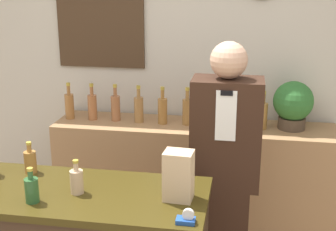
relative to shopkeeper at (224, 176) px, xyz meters
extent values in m
cube|color=beige|center=(-0.49, 0.97, 0.50)|extent=(5.20, 0.06, 2.70)
cube|color=#412D1C|center=(-1.08, 0.93, 0.81)|extent=(0.72, 0.02, 0.64)
cube|color=#9E754C|center=(-0.28, 0.68, -0.37)|extent=(2.18, 0.47, 0.95)
cube|color=#382E0E|center=(-0.74, -0.59, 0.10)|extent=(1.38, 0.60, 0.04)
cube|color=#331E14|center=(0.00, 0.00, 0.29)|extent=(0.43, 0.26, 0.69)
cube|color=white|center=(0.00, -0.13, 0.44)|extent=(0.12, 0.01, 0.30)
cube|color=black|center=(0.00, -0.13, 0.58)|extent=(0.07, 0.01, 0.03)
sphere|color=tan|center=(0.00, 0.00, 0.74)|extent=(0.22, 0.22, 0.22)
cylinder|color=#4C3D2D|center=(0.46, 0.72, 0.15)|extent=(0.20, 0.20, 0.09)
sphere|color=#2D6B2D|center=(0.46, 0.72, 0.32)|extent=(0.30, 0.30, 0.30)
cube|color=tan|center=(-0.21, -0.59, 0.25)|extent=(0.15, 0.13, 0.26)
cube|color=#1E4799|center=(-0.14, -0.82, 0.13)|extent=(0.09, 0.06, 0.02)
cylinder|color=silver|center=(-0.13, -0.82, 0.16)|extent=(0.06, 0.02, 0.06)
cylinder|color=#9E6C31|center=(-1.11, -0.40, 0.18)|extent=(0.07, 0.07, 0.13)
cylinder|color=#9E6C31|center=(-1.11, -0.40, 0.27)|extent=(0.03, 0.03, 0.04)
cylinder|color=#B29933|center=(-1.11, -0.40, 0.30)|extent=(0.03, 0.03, 0.01)
cylinder|color=#2A562B|center=(-0.94, -0.75, 0.18)|extent=(0.07, 0.07, 0.13)
cylinder|color=#2A562B|center=(-0.94, -0.75, 0.27)|extent=(0.03, 0.03, 0.04)
cylinder|color=#B29933|center=(-0.94, -0.75, 0.30)|extent=(0.03, 0.03, 0.01)
cylinder|color=tan|center=(-0.75, -0.61, 0.18)|extent=(0.07, 0.07, 0.13)
cylinder|color=tan|center=(-0.75, -0.61, 0.27)|extent=(0.03, 0.03, 0.04)
cylinder|color=#B29933|center=(-0.75, -0.61, 0.30)|extent=(0.03, 0.03, 0.01)
cylinder|color=#9E6735|center=(-1.29, 0.69, 0.20)|extent=(0.07, 0.07, 0.20)
cylinder|color=#9E6735|center=(-1.29, 0.69, 0.34)|extent=(0.03, 0.03, 0.07)
cylinder|color=#B29933|center=(-1.29, 0.69, 0.39)|extent=(0.03, 0.03, 0.02)
cylinder|color=#A3633A|center=(-1.10, 0.69, 0.20)|extent=(0.07, 0.07, 0.20)
cylinder|color=#A3633A|center=(-1.10, 0.69, 0.34)|extent=(0.03, 0.03, 0.07)
cylinder|color=#B29933|center=(-1.10, 0.69, 0.39)|extent=(0.03, 0.03, 0.02)
cylinder|color=#9D633D|center=(-0.91, 0.70, 0.20)|extent=(0.07, 0.07, 0.20)
cylinder|color=#9D633D|center=(-0.91, 0.70, 0.34)|extent=(0.03, 0.03, 0.07)
cylinder|color=#B29933|center=(-0.91, 0.70, 0.39)|extent=(0.03, 0.03, 0.02)
cylinder|color=olive|center=(-0.71, 0.69, 0.20)|extent=(0.07, 0.07, 0.20)
cylinder|color=olive|center=(-0.71, 0.69, 0.34)|extent=(0.03, 0.03, 0.07)
cylinder|color=#B29933|center=(-0.71, 0.69, 0.39)|extent=(0.03, 0.03, 0.02)
cylinder|color=#9C6B33|center=(-0.52, 0.68, 0.20)|extent=(0.07, 0.07, 0.20)
cylinder|color=#9C6B33|center=(-0.52, 0.68, 0.34)|extent=(0.03, 0.03, 0.07)
cylinder|color=#B29933|center=(-0.52, 0.68, 0.39)|extent=(0.03, 0.03, 0.02)
cylinder|color=olive|center=(-0.33, 0.69, 0.20)|extent=(0.07, 0.07, 0.20)
cylinder|color=olive|center=(-0.33, 0.69, 0.34)|extent=(0.03, 0.03, 0.07)
cylinder|color=#B29933|center=(-0.33, 0.69, 0.39)|extent=(0.03, 0.03, 0.02)
cylinder|color=#9C6738|center=(-0.14, 0.69, 0.20)|extent=(0.07, 0.07, 0.20)
cylinder|color=#9C6738|center=(-0.14, 0.69, 0.34)|extent=(0.03, 0.03, 0.07)
cylinder|color=#B29933|center=(-0.14, 0.69, 0.39)|extent=(0.03, 0.03, 0.02)
cylinder|color=#9A6537|center=(0.05, 0.67, 0.20)|extent=(0.07, 0.07, 0.20)
cylinder|color=#9A6537|center=(0.05, 0.67, 0.34)|extent=(0.03, 0.03, 0.07)
cylinder|color=#B29933|center=(0.05, 0.67, 0.39)|extent=(0.03, 0.03, 0.02)
cylinder|color=olive|center=(0.24, 0.68, 0.20)|extent=(0.07, 0.07, 0.20)
cylinder|color=olive|center=(0.24, 0.68, 0.34)|extent=(0.03, 0.03, 0.07)
cylinder|color=#B29933|center=(0.24, 0.68, 0.39)|extent=(0.03, 0.03, 0.02)
camera|label=1|loc=(0.10, -2.75, 1.24)|focal=50.00mm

